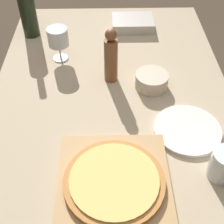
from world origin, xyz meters
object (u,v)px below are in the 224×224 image
object	(u,v)px
pizza	(113,181)
small_bowl	(152,81)
pepper_mill	(111,57)
wine_glass	(58,38)
wine_bottle	(27,8)

from	to	relation	value
pizza	small_bowl	xyz separation A→B (m)	(0.16, 0.45, -0.00)
pepper_mill	wine_glass	bearing A→B (deg)	146.38
wine_bottle	pepper_mill	distance (m)	0.51
pizza	pepper_mill	bearing A→B (deg)	89.34
wine_bottle	wine_glass	bearing A→B (deg)	-51.93
pizza	wine_glass	size ratio (longest dim) A/B	2.02
pizza	wine_glass	xyz separation A→B (m)	(-0.21, 0.64, 0.07)
small_bowl	pizza	bearing A→B (deg)	-109.77
pizza	wine_bottle	xyz separation A→B (m)	(-0.37, 0.84, 0.11)
wine_bottle	pepper_mill	bearing A→B (deg)	-42.60
wine_bottle	wine_glass	world-z (taller)	wine_bottle
pepper_mill	wine_glass	size ratio (longest dim) A/B	1.55
pizza	wine_glass	bearing A→B (deg)	108.28
pepper_mill	wine_glass	distance (m)	0.26
small_bowl	wine_bottle	bearing A→B (deg)	143.37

